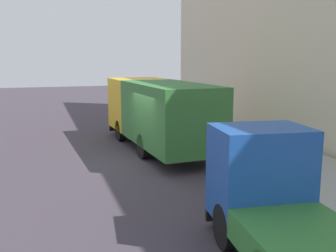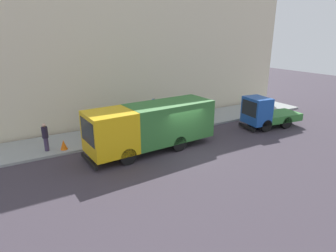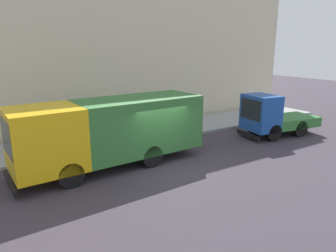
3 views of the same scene
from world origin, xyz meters
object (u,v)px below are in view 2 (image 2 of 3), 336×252
(pedestrian_standing, at_px, (45,136))
(traffic_cone_orange, at_px, (64,145))
(small_flatbed_truck, at_px, (265,114))
(pedestrian_walking, at_px, (85,122))
(street_sign_post, at_px, (154,113))
(large_utility_truck, at_px, (151,125))

(pedestrian_standing, height_order, traffic_cone_orange, pedestrian_standing)
(small_flatbed_truck, xyz_separation_m, traffic_cone_orange, (2.91, 14.27, -0.65))
(pedestrian_walking, height_order, traffic_cone_orange, pedestrian_walking)
(small_flatbed_truck, relative_size, pedestrian_walking, 2.66)
(small_flatbed_truck, bearing_deg, pedestrian_standing, 84.88)
(small_flatbed_truck, distance_m, pedestrian_walking, 13.26)
(small_flatbed_truck, height_order, street_sign_post, street_sign_post)
(large_utility_truck, relative_size, small_flatbed_truck, 1.71)
(large_utility_truck, bearing_deg, small_flatbed_truck, -96.12)
(large_utility_truck, xyz_separation_m, small_flatbed_truck, (-0.46, -9.48, -0.53))
(pedestrian_standing, distance_m, street_sign_post, 7.16)
(pedestrian_standing, bearing_deg, pedestrian_walking, 115.39)
(large_utility_truck, distance_m, pedestrian_walking, 5.17)
(traffic_cone_orange, bearing_deg, street_sign_post, -91.44)
(pedestrian_standing, relative_size, traffic_cone_orange, 2.83)
(pedestrian_standing, xyz_separation_m, traffic_cone_orange, (-0.31, -0.93, -0.61))
(large_utility_truck, relative_size, street_sign_post, 3.26)
(traffic_cone_orange, bearing_deg, pedestrian_walking, -46.28)
(pedestrian_walking, bearing_deg, large_utility_truck, -169.64)
(small_flatbed_truck, height_order, traffic_cone_orange, small_flatbed_truck)
(traffic_cone_orange, height_order, street_sign_post, street_sign_post)
(pedestrian_standing, relative_size, street_sign_post, 0.69)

